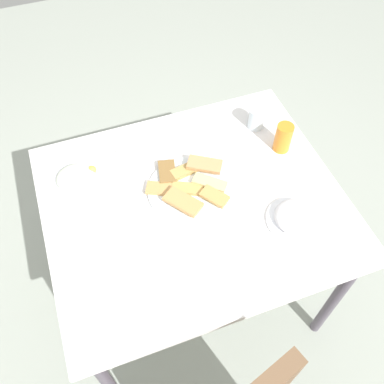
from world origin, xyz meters
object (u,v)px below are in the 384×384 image
at_px(salad_plate_greens, 295,218).
at_px(spoon, 140,151).
at_px(fork, 137,145).
at_px(drinking_glass, 256,118).
at_px(salad_plate_rice, 76,179).
at_px(pide_platter, 189,187).
at_px(dining_table, 194,213).
at_px(soda_can, 283,138).
at_px(paper_napkin, 139,149).

height_order(salad_plate_greens, spoon, salad_plate_greens).
distance_m(salad_plate_greens, fork, 0.68).
relative_size(drinking_glass, fork, 0.52).
xyz_separation_m(drinking_glass, spoon, (0.49, -0.03, -0.04)).
bearing_deg(drinking_glass, spoon, -3.12).
bearing_deg(salad_plate_rice, spoon, -166.46).
bearing_deg(pide_platter, spoon, -63.03).
bearing_deg(salad_plate_rice, drinking_glass, -177.25).
bearing_deg(dining_table, drinking_glass, -144.04).
xyz_separation_m(salad_plate_greens, salad_plate_rice, (0.69, -0.44, -0.01)).
xyz_separation_m(pide_platter, drinking_glass, (-0.37, -0.21, 0.03)).
xyz_separation_m(pide_platter, fork, (0.12, -0.28, -0.01)).
relative_size(salad_plate_rice, soda_can, 1.83).
bearing_deg(fork, pide_platter, 131.20).
bearing_deg(drinking_glass, pide_platter, 29.96).
distance_m(fork, spoon, 0.04).
distance_m(drinking_glass, paper_napkin, 0.50).
distance_m(salad_plate_rice, soda_can, 0.81).
distance_m(paper_napkin, fork, 0.02).
height_order(pide_platter, spoon, pide_platter).
distance_m(soda_can, fork, 0.58).
bearing_deg(paper_napkin, drinking_glass, 174.80).
relative_size(salad_plate_greens, drinking_glass, 2.21).
height_order(salad_plate_rice, spoon, salad_plate_rice).
bearing_deg(spoon, salad_plate_rice, 32.37).
height_order(salad_plate_greens, soda_can, soda_can).
bearing_deg(drinking_glass, dining_table, 35.96).
xyz_separation_m(pide_platter, soda_can, (-0.41, -0.07, 0.05)).
relative_size(dining_table, spoon, 5.72).
xyz_separation_m(pide_platter, salad_plate_rice, (0.38, -0.18, 0.00)).
relative_size(soda_can, paper_napkin, 0.78).
bearing_deg(salad_plate_rice, paper_napkin, -162.81).
bearing_deg(salad_plate_rice, dining_table, 148.71).
bearing_deg(soda_can, fork, -21.26).
xyz_separation_m(dining_table, drinking_glass, (-0.37, -0.27, 0.13)).
height_order(drinking_glass, spoon, drinking_glass).
xyz_separation_m(dining_table, soda_can, (-0.42, -0.12, 0.15)).
height_order(dining_table, drinking_glass, drinking_glass).
bearing_deg(drinking_glass, salad_plate_rice, 2.75).
xyz_separation_m(paper_napkin, spoon, (0.00, 0.02, 0.00)).
bearing_deg(salad_plate_greens, drinking_glass, -98.18).
distance_m(dining_table, fork, 0.37).
distance_m(pide_platter, fork, 0.30).
bearing_deg(salad_plate_rice, salad_plate_greens, 147.63).
relative_size(salad_plate_greens, salad_plate_rice, 0.90).
bearing_deg(paper_napkin, pide_platter, 115.33).
distance_m(salad_plate_rice, drinking_glass, 0.76).
bearing_deg(paper_napkin, dining_table, 111.11).
xyz_separation_m(dining_table, salad_plate_greens, (-0.30, 0.20, 0.11)).
bearing_deg(drinking_glass, paper_napkin, -5.20).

